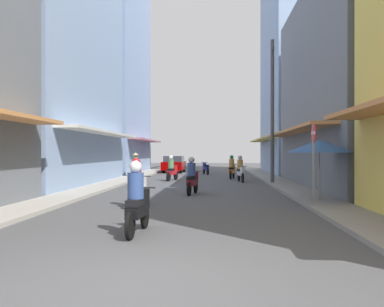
% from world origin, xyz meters
% --- Properties ---
extents(ground_plane, '(90.70, 90.70, 0.00)m').
position_xyz_m(ground_plane, '(0.00, 16.61, 0.00)').
color(ground_plane, '#4C4C4F').
extents(sidewalk_left, '(1.51, 49.23, 0.12)m').
position_xyz_m(sidewalk_left, '(-4.64, 16.61, 0.06)').
color(sidewalk_left, '#ADA89E').
rests_on(sidewalk_left, ground).
extents(sidewalk_right, '(1.51, 49.23, 0.12)m').
position_xyz_m(sidewalk_right, '(4.64, 16.61, 0.06)').
color(sidewalk_right, gray).
rests_on(sidewalk_right, ground).
extents(building_left_mid, '(7.05, 12.52, 15.94)m').
position_xyz_m(building_left_mid, '(-8.39, 15.84, 7.96)').
color(building_left_mid, '#8CA5CC').
rests_on(building_left_mid, ground).
extents(building_left_far, '(7.05, 11.17, 16.70)m').
position_xyz_m(building_left_far, '(-8.39, 28.58, 8.34)').
color(building_left_far, '#8CA5CC').
rests_on(building_left_far, ground).
extents(building_right_mid, '(7.05, 13.61, 9.90)m').
position_xyz_m(building_right_mid, '(8.39, 15.07, 4.95)').
color(building_right_mid, slate).
rests_on(building_right_mid, ground).
extents(building_right_far, '(7.05, 11.41, 17.35)m').
position_xyz_m(building_right_far, '(8.39, 28.56, 8.67)').
color(building_right_far, '#8CA5CC').
rests_on(building_right_far, ground).
extents(motorbike_blue, '(0.68, 1.77, 0.96)m').
position_xyz_m(motorbike_blue, '(0.23, 27.02, 0.50)').
color(motorbike_blue, black).
rests_on(motorbike_blue, ground).
extents(motorbike_silver, '(0.55, 1.81, 1.58)m').
position_xyz_m(motorbike_silver, '(-1.48, 7.59, 0.70)').
color(motorbike_silver, black).
rests_on(motorbike_silver, ground).
extents(motorbike_white, '(0.55, 1.81, 1.58)m').
position_xyz_m(motorbike_white, '(2.52, 18.76, 0.70)').
color(motorbike_white, black).
rests_on(motorbike_white, ground).
extents(motorbike_black, '(0.55, 1.81, 1.58)m').
position_xyz_m(motorbike_black, '(-0.63, 3.24, 0.70)').
color(motorbike_black, black).
rests_on(motorbike_black, ground).
extents(motorbike_red, '(0.68, 1.77, 1.58)m').
position_xyz_m(motorbike_red, '(-1.67, 19.49, 0.70)').
color(motorbike_red, black).
rests_on(motorbike_red, ground).
extents(motorbike_maroon, '(0.59, 1.80, 1.58)m').
position_xyz_m(motorbike_maroon, '(0.07, 11.46, 0.70)').
color(motorbike_maroon, black).
rests_on(motorbike_maroon, ground).
extents(motorbike_orange, '(0.61, 1.79, 1.58)m').
position_xyz_m(motorbike_orange, '(2.13, 21.60, 0.70)').
color(motorbike_orange, black).
rests_on(motorbike_orange, ground).
extents(parked_car, '(1.84, 4.13, 1.45)m').
position_xyz_m(parked_car, '(-2.62, 29.80, 0.74)').
color(parked_car, '#8C0000').
rests_on(parked_car, ground).
extents(pedestrian_foreground, '(0.44, 0.44, 1.74)m').
position_xyz_m(pedestrian_foreground, '(-4.46, 21.95, 0.98)').
color(pedestrian_foreground, '#598C59').
rests_on(pedestrian_foreground, ground).
extents(vendor_umbrella, '(2.26, 2.26, 2.20)m').
position_xyz_m(vendor_umbrella, '(4.60, 8.73, 1.97)').
color(vendor_umbrella, '#99999E').
rests_on(vendor_umbrella, ground).
extents(utility_pole, '(0.20, 1.20, 7.93)m').
position_xyz_m(utility_pole, '(4.14, 16.89, 4.04)').
color(utility_pole, '#4C4C4F').
rests_on(utility_pole, ground).
extents(street_sign_no_entry, '(0.07, 0.60, 2.65)m').
position_xyz_m(street_sign_no_entry, '(4.04, 7.17, 1.72)').
color(street_sign_no_entry, gray).
rests_on(street_sign_no_entry, ground).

